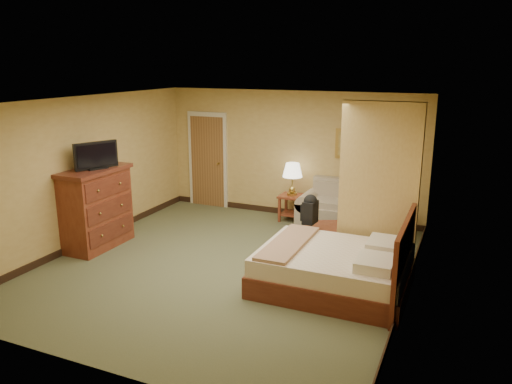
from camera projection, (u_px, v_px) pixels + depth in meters
The scene contains 17 objects.
floor at pixel (227, 266), 7.95m from camera, with size 6.00×6.00×0.00m, color #535738.
ceiling at pixel (224, 101), 7.29m from camera, with size 6.00×6.00×0.00m, color white.
back_wall at pixel (291, 155), 10.28m from camera, with size 5.50×0.02×2.60m, color tan.
left_wall at pixel (85, 172), 8.68m from camera, with size 0.02×6.00×2.60m, color tan.
right_wall at pixel (412, 208), 6.56m from camera, with size 0.02×6.00×2.60m, color tan.
partition at pixel (379, 187), 7.61m from camera, with size 1.20×0.15×2.60m, color tan.
door at pixel (208, 160), 11.07m from camera, with size 0.94×0.16×2.10m.
baseboard at pixel (290, 212), 10.59m from camera, with size 5.50×0.02×0.12m, color black.
loveseat at pixel (347, 214), 9.65m from camera, with size 1.83×0.85×0.93m.
side_table at pixel (292, 204), 10.15m from camera, with size 0.49×0.49×0.54m.
table_lamp at pixel (292, 171), 9.98m from camera, with size 0.40×0.40×0.66m.
coffee_table at pixel (324, 233), 8.56m from camera, with size 0.89×0.89×0.43m.
wall_picture at pixel (355, 144), 9.68m from camera, with size 0.76×0.04×0.59m.
dresser at pixel (96, 208), 8.63m from camera, with size 0.69×1.31×1.40m.
tv at pixel (96, 156), 8.36m from camera, with size 0.36×0.72×0.46m.
bed at pixel (337, 268), 7.08m from camera, with size 2.09×1.78×1.15m.
backpack at pixel (310, 208), 8.20m from camera, with size 0.23×0.30×0.49m.
Camera 1 is at (3.38, -6.59, 3.17)m, focal length 35.00 mm.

